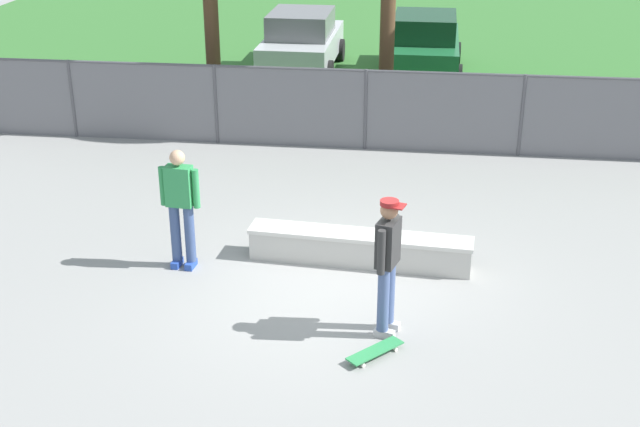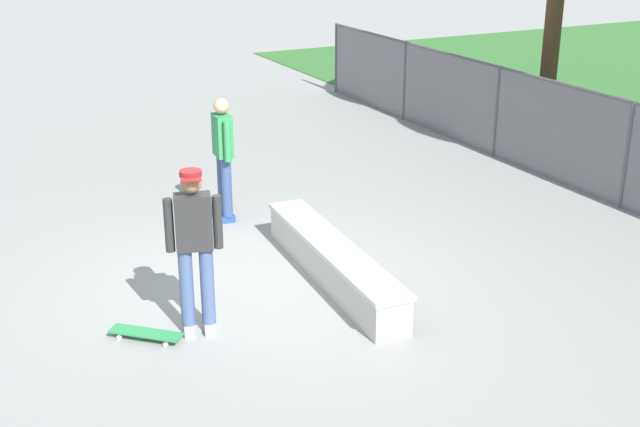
% 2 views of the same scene
% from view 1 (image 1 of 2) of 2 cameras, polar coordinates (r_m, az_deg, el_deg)
% --- Properties ---
extents(ground_plane, '(80.00, 80.00, 0.00)m').
position_cam_1_polar(ground_plane, '(11.81, 0.69, -5.37)').
color(ground_plane, gray).
extents(grass_strip, '(30.59, 20.00, 0.02)m').
position_cam_1_polar(grass_strip, '(27.29, 4.80, 11.57)').
color(grass_strip, '#336B2D').
rests_on(grass_strip, ground).
extents(concrete_ledge, '(3.35, 0.72, 0.49)m').
position_cam_1_polar(concrete_ledge, '(12.51, 2.71, -2.36)').
color(concrete_ledge, '#B7B5AD').
rests_on(concrete_ledge, ground).
extents(skateboarder, '(0.37, 0.58, 1.84)m').
position_cam_1_polar(skateboarder, '(10.43, 4.61, -3.20)').
color(skateboarder, beige).
rests_on(skateboarder, ground).
extents(skateboard, '(0.69, 0.72, 0.09)m').
position_cam_1_polar(skateboard, '(10.42, 3.76, -9.30)').
color(skateboard, '#2D8C4C').
rests_on(skateboard, ground).
extents(chainlink_fence, '(18.66, 0.07, 1.66)m').
position_cam_1_polar(chainlink_fence, '(17.09, 3.12, 7.30)').
color(chainlink_fence, '#4C4C51').
rests_on(chainlink_fence, ground).
extents(car_silver, '(2.05, 4.22, 1.66)m').
position_cam_1_polar(car_silver, '(23.29, -1.25, 11.61)').
color(car_silver, '#B7BABF').
rests_on(car_silver, ground).
extents(car_green, '(2.05, 4.22, 1.66)m').
position_cam_1_polar(car_green, '(23.05, 7.08, 11.31)').
color(car_green, '#1E6638').
rests_on(car_green, ground).
extents(bystander, '(0.60, 0.30, 1.82)m').
position_cam_1_polar(bystander, '(12.25, -9.45, 0.67)').
color(bystander, '#2647A5').
rests_on(bystander, ground).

